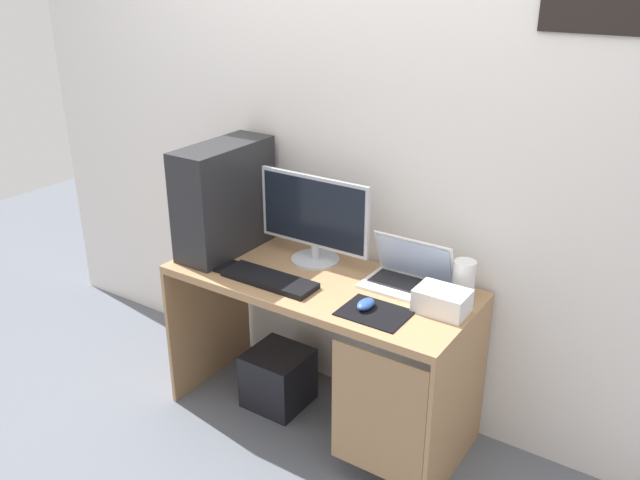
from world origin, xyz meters
TOP-DOWN VIEW (x-y plane):
  - ground_plane at (0.00, 0.00)m, footprint 8.00×8.00m
  - wall_back at (0.00, 0.32)m, footprint 4.00×0.05m
  - desk at (0.02, -0.01)m, footprint 1.33×0.57m
  - pc_tower at (-0.53, 0.02)m, footprint 0.20×0.50m
  - monitor at (-0.12, 0.14)m, footprint 0.55×0.22m
  - laptop at (0.34, 0.15)m, footprint 0.35×0.22m
  - speaker at (0.56, 0.18)m, footprint 0.09×0.09m
  - projector at (0.54, 0.02)m, footprint 0.20×0.14m
  - keyboard at (-0.16, -0.14)m, footprint 0.42×0.14m
  - mousepad at (0.34, -0.13)m, footprint 0.26×0.20m
  - mouse_left at (0.29, -0.12)m, footprint 0.06×0.10m
  - cell_phone at (-0.39, -0.13)m, footprint 0.07×0.13m
  - subwoofer at (-0.23, -0.01)m, footprint 0.27×0.27m

SIDE VIEW (x-z plane):
  - ground_plane at x=0.00m, z-range 0.00..0.00m
  - subwoofer at x=-0.23m, z-range 0.00..0.27m
  - desk at x=0.02m, z-range 0.21..0.93m
  - mousepad at x=0.34m, z-range 0.72..0.73m
  - cell_phone at x=-0.39m, z-range 0.72..0.73m
  - keyboard at x=-0.16m, z-range 0.72..0.74m
  - mouse_left at x=0.29m, z-range 0.73..0.76m
  - laptop at x=0.34m, z-range 0.66..0.87m
  - projector at x=0.54m, z-range 0.72..0.81m
  - speaker at x=0.56m, z-range 0.72..0.88m
  - monitor at x=-0.12m, z-range 0.72..1.12m
  - pc_tower at x=-0.53m, z-range 0.72..1.22m
  - wall_back at x=0.00m, z-range 0.00..2.60m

